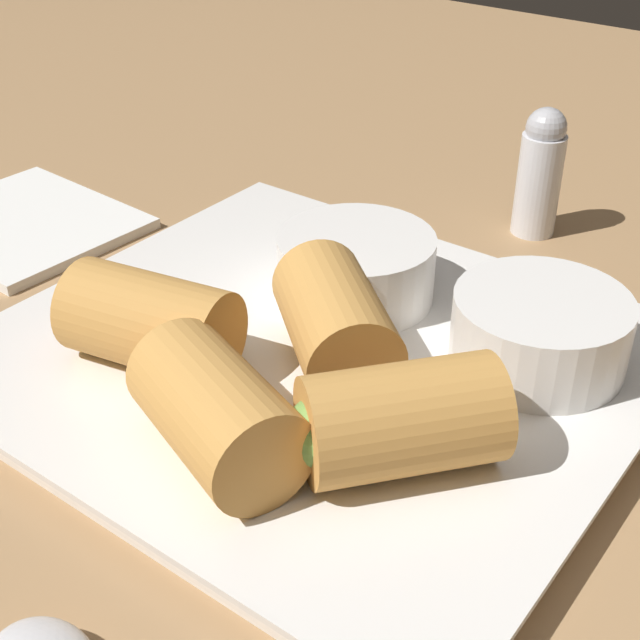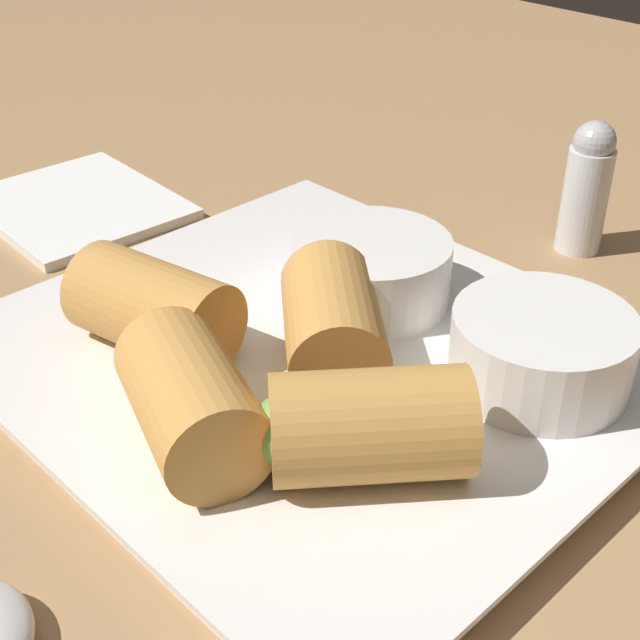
{
  "view_description": "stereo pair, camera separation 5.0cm",
  "coord_description": "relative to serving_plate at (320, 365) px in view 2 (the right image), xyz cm",
  "views": [
    {
      "loc": [
        19.62,
        -22.91,
        25.72
      ],
      "look_at": [
        0.22,
        2.9,
        5.15
      ],
      "focal_mm": 50.0,
      "sensor_mm": 36.0,
      "label": 1
    },
    {
      "loc": [
        23.38,
        -19.6,
        25.72
      ],
      "look_at": [
        0.22,
        2.9,
        5.15
      ],
      "focal_mm": 50.0,
      "sensor_mm": 36.0,
      "label": 2
    }
  ],
  "objects": [
    {
      "name": "dipping_bowl_far",
      "position": [
        7.91,
        4.96,
        2.48
      ],
      "size": [
        7.52,
        7.52,
        3.2
      ],
      "color": "white",
      "rests_on": "serving_plate"
    },
    {
      "name": "roll_back_left",
      "position": [
        0.78,
        -7.59,
        2.8
      ],
      "size": [
        8.14,
        6.3,
        4.12
      ],
      "color": "#D19347",
      "rests_on": "serving_plate"
    },
    {
      "name": "napkin",
      "position": [
        -23.01,
        1.56,
        -0.46
      ],
      "size": [
        12.73,
        11.0,
        0.6
      ],
      "color": "white",
      "rests_on": "table_surface"
    },
    {
      "name": "roll_front_left",
      "position": [
        -5.65,
        -4.98,
        2.8
      ],
      "size": [
        8.11,
        5.45,
        4.12
      ],
      "color": "#D19347",
      "rests_on": "serving_plate"
    },
    {
      "name": "table_surface",
      "position": [
        -0.22,
        -2.9,
        -1.76
      ],
      "size": [
        180.0,
        140.0,
        2.0
      ],
      "color": "#A87F54",
      "rests_on": "ground"
    },
    {
      "name": "dipping_bowl_near",
      "position": [
        -1.49,
        4.84,
        2.48
      ],
      "size": [
        7.52,
        7.52,
        3.2
      ],
      "color": "white",
      "rests_on": "serving_plate"
    },
    {
      "name": "salt_shaker",
      "position": [
        1.15,
        19.21,
        3.0
      ],
      "size": [
        2.51,
        2.51,
        7.49
      ],
      "color": "silver",
      "rests_on": "table_surface"
    },
    {
      "name": "roll_front_right",
      "position": [
        0.65,
        0.08,
        2.8
      ],
      "size": [
        8.1,
        7.72,
        4.12
      ],
      "color": "#D19347",
      "rests_on": "serving_plate"
    },
    {
      "name": "roll_back_right",
      "position": [
        6.47,
        -4.35,
        2.8
      ],
      "size": [
        7.69,
        8.11,
        4.12
      ],
      "color": "#D19347",
      "rests_on": "serving_plate"
    },
    {
      "name": "serving_plate",
      "position": [
        0.0,
        0.0,
        0.0
      ],
      "size": [
        27.63,
        24.92,
        1.5
      ],
      "color": "white",
      "rests_on": "table_surface"
    }
  ]
}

